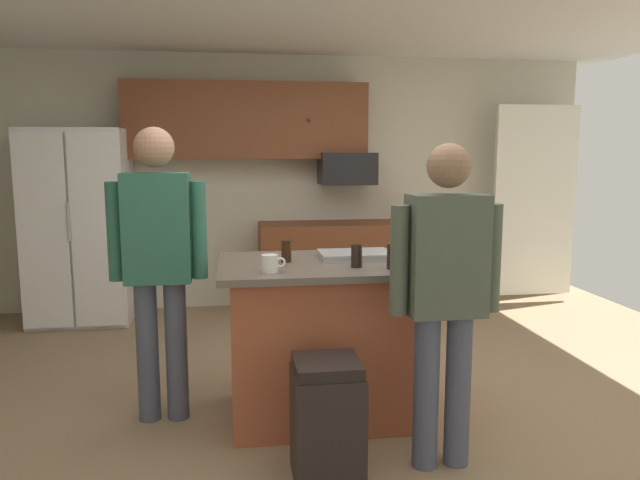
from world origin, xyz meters
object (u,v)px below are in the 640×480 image
Objects in this scene: tumbler_amber at (357,256)px; kitchen_island at (327,338)px; person_guest_left at (158,254)px; microwave_over_range at (347,169)px; person_guest_by_door at (445,285)px; refrigerator at (80,227)px; mug_ceramic_white at (270,263)px; serving_tray at (355,255)px; trash_bin at (327,419)px; glass_dark_ale at (286,251)px; mug_blue_stoneware at (400,247)px; glass_stout_tall at (393,256)px.

kitchen_island is at bearing 126.32° from tumbler_amber.
person_guest_left reaches higher than tumbler_amber.
person_guest_by_door reaches higher than microwave_over_range.
mug_ceramic_white is (1.64, -2.67, 0.09)m from refrigerator.
mug_ceramic_white reaches higher than serving_tray.
trash_bin is (0.24, -0.46, -0.71)m from mug_ceramic_white.
serving_tray is at bearing 7.83° from glass_dark_ale.
glass_dark_ale is at bearing 1.13° from person_guest_left.
person_guest_left is at bearing -123.20° from microwave_over_range.
person_guest_by_door reaches higher than glass_dark_ale.
trash_bin is at bearing -80.48° from glass_dark_ale.
tumbler_amber is 1.04× the size of mug_blue_stoneware.
glass_dark_ale is (-0.24, 0.03, 0.54)m from kitchen_island.
glass_stout_tall is at bearing -15.02° from person_guest_by_door.
glass_dark_ale reaches higher than mug_blue_stoneware.
refrigerator reaches higher than kitchen_island.
mug_blue_stoneware is (1.50, 0.12, -0.01)m from person_guest_left.
refrigerator reaches higher than mug_ceramic_white.
kitchen_island is 1.13m from person_guest_left.
refrigerator is 3.14m from mug_ceramic_white.
mug_blue_stoneware is at bearing -36.03° from person_guest_by_door.
refrigerator is 3.55m from glass_stout_tall.
glass_stout_tall is 1.17× the size of mug_blue_stoneware.
person_guest_by_door is 1.67m from person_guest_left.
person_guest_by_door is 1.04m from glass_dark_ale.
mug_ceramic_white is 0.66m from serving_tray.
serving_tray is (0.05, 0.28, -0.04)m from tumbler_amber.
glass_dark_ale is at bearing -172.17° from serving_tray.
kitchen_island is 0.97m from person_guest_by_door.
person_guest_by_door is at bearing -55.11° from kitchen_island.
kitchen_island is at bearing -153.85° from serving_tray.
serving_tray is 1.11m from trash_bin.
refrigerator is 4.16× the size of serving_tray.
refrigerator is 1.04× the size of person_guest_left.
trash_bin is (-0.12, -0.73, -0.18)m from kitchen_island.
person_guest_by_door is at bearing -69.46° from serving_tray.
person_guest_left is at bearing 151.57° from mug_ceramic_white.
microwave_over_range is 4.22× the size of glass_dark_ale.
glass_stout_tall is 0.69m from mug_ceramic_white.
trash_bin is (-0.45, -0.46, -0.73)m from glass_stout_tall.
tumbler_amber is 0.29× the size of serving_tray.
refrigerator is at bearing 3.76° from person_guest_by_door.
person_guest_left reaches higher than trash_bin.
microwave_over_range reaches higher than tumbler_amber.
kitchen_island is 0.79× the size of person_guest_by_door.
person_guest_left is 13.22× the size of mug_ceramic_white.
serving_tray is at bearing 33.33° from mug_ceramic_white.
mug_blue_stoneware is (-0.10, -2.33, -0.44)m from microwave_over_range.
mug_ceramic_white is (-0.85, 0.43, 0.05)m from person_guest_by_door.
refrigerator reaches higher than person_guest_by_door.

